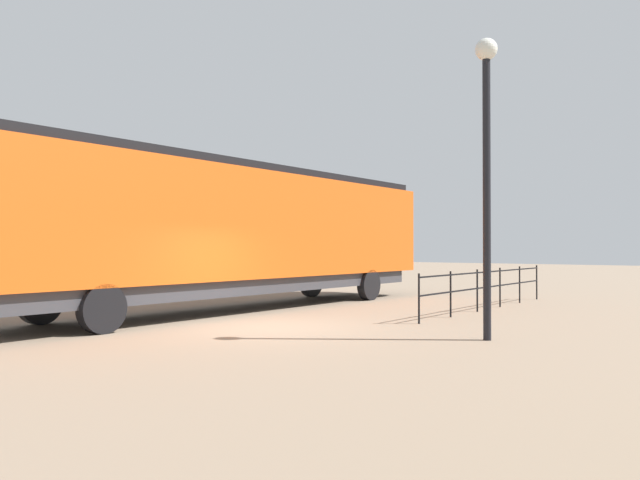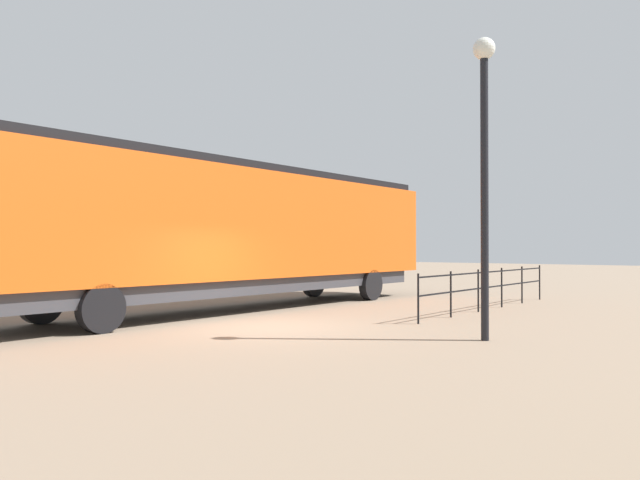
# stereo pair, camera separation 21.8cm
# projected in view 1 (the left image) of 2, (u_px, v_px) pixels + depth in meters

# --- Properties ---
(ground_plane) EXTENTS (120.00, 120.00, 0.00)m
(ground_plane) POSITION_uv_depth(u_px,v_px,m) (266.00, 327.00, 14.54)
(ground_plane) COLOR #84705B
(locomotive) EXTENTS (2.95, 16.87, 4.37)m
(locomotive) POSITION_uv_depth(u_px,v_px,m) (248.00, 230.00, 18.97)
(locomotive) COLOR #D15114
(locomotive) RESTS_ON ground_plane
(lamp_post) EXTENTS (0.45, 0.45, 6.20)m
(lamp_post) POSITION_uv_depth(u_px,v_px,m) (487.00, 140.00, 12.53)
(lamp_post) COLOR black
(lamp_post) RESTS_ON ground_plane
(platform_fence) EXTENTS (0.05, 9.04, 1.25)m
(platform_fence) POSITION_uv_depth(u_px,v_px,m) (489.00, 283.00, 18.73)
(platform_fence) COLOR black
(platform_fence) RESTS_ON ground_plane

